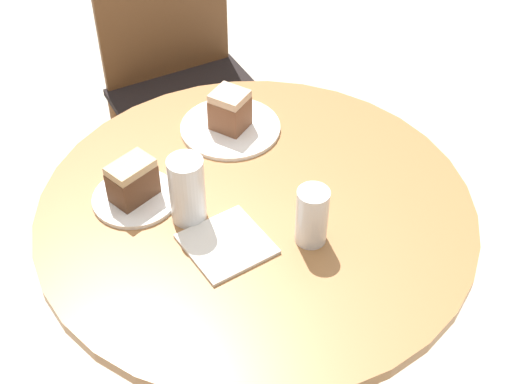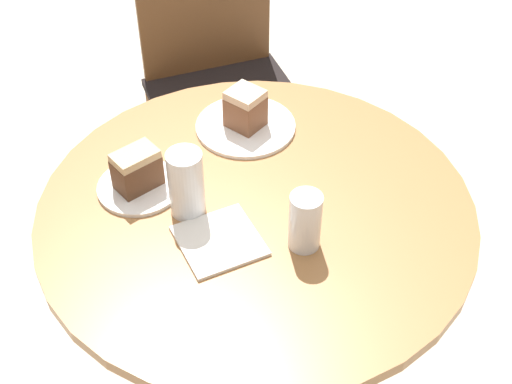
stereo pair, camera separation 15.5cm
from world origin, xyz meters
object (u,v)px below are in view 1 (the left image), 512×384
(glass_water, at_px, (312,218))
(cake_slice_far, at_px, (230,110))
(plate_far, at_px, (230,128))
(plate_near, at_px, (135,198))
(cake_slice_near, at_px, (132,180))
(chair, at_px, (184,83))
(glass_lemonade, at_px, (187,193))

(glass_water, bearing_deg, cake_slice_far, 96.82)
(plate_far, distance_m, cake_slice_far, 0.05)
(plate_near, xyz_separation_m, glass_water, (0.33, -0.24, 0.06))
(cake_slice_near, bearing_deg, plate_near, -45.00)
(cake_slice_far, distance_m, glass_water, 0.41)
(chair, distance_m, cake_slice_near, 0.89)
(glass_lemonade, distance_m, glass_water, 0.27)
(plate_near, xyz_separation_m, cake_slice_far, (0.28, 0.17, 0.05))
(chair, xyz_separation_m, glass_lemonade, (-0.19, -0.87, 0.33))
(chair, relative_size, cake_slice_near, 7.91)
(cake_slice_far, relative_size, glass_water, 0.84)
(cake_slice_near, xyz_separation_m, cake_slice_far, (0.28, 0.17, 0.00))
(glass_water, bearing_deg, plate_near, 143.98)
(cake_slice_near, height_order, glass_lemonade, glass_lemonade)
(cake_slice_far, bearing_deg, glass_lemonade, -123.47)
(chair, distance_m, glass_water, 1.06)
(plate_near, relative_size, glass_lemonade, 1.20)
(cake_slice_near, bearing_deg, plate_far, 32.27)
(chair, height_order, glass_water, chair)
(cake_slice_far, bearing_deg, plate_near, -147.73)
(plate_near, height_order, cake_slice_far, cake_slice_far)
(plate_near, height_order, glass_lemonade, glass_lemonade)
(glass_water, bearing_deg, glass_lemonade, 147.09)
(plate_near, distance_m, cake_slice_far, 0.33)
(plate_far, relative_size, cake_slice_far, 2.22)
(cake_slice_far, xyz_separation_m, glass_lemonade, (-0.18, -0.27, 0.01))
(cake_slice_near, bearing_deg, cake_slice_far, 32.27)
(plate_far, height_order, glass_water, glass_water)
(cake_slice_near, relative_size, cake_slice_far, 1.06)
(cake_slice_near, distance_m, glass_water, 0.40)
(plate_far, distance_m, glass_lemonade, 0.33)
(plate_near, bearing_deg, plate_far, 32.27)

